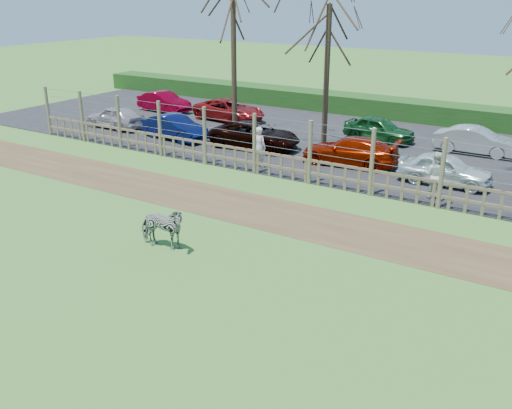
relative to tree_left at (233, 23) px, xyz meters
The scene contains 19 objects.
ground 15.17m from the tree_left, 62.53° to the right, with size 120.00×120.00×0.00m, color #6A9F45.
dirt_strip 11.74m from the tree_left, 50.91° to the right, with size 34.00×2.80×0.01m, color brown.
asphalt 8.81m from the tree_left, 17.10° to the left, with size 44.00×13.00×0.04m, color #232326.
hedge 12.20m from the tree_left, 54.16° to the left, with size 46.00×2.00×1.10m, color #1E4716.
fence 9.25m from the tree_left, 34.70° to the right, with size 30.16×0.16×2.50m.
tree_left is the anchor object (origin of this frame).
tree_mid 4.67m from the tree_left, 12.53° to the left, with size 4.80×4.80×6.83m.
zebra 14.16m from the tree_left, 65.22° to the right, with size 0.71×1.55×1.31m, color gray.
visitor_a 7.05m from the tree_left, 44.70° to the right, with size 0.63×0.41×1.72m, color silver.
visitor_b 12.60m from the tree_left, 18.33° to the right, with size 0.84×0.65×1.72m, color silver.
car_0 8.48m from the tree_left, 165.88° to the right, with size 1.42×3.52×1.20m, color beige.
car_1 5.81m from the tree_left, 141.87° to the right, with size 1.27×3.64×1.20m, color #0A1348.
car_2 5.48m from the tree_left, 31.06° to the right, with size 1.99×4.32×1.20m, color black.
car_3 8.58m from the tree_left, 11.31° to the right, with size 1.68×4.13×1.20m, color #8B1300.
car_4 12.21m from the tree_left, ahead, with size 1.42×3.52×1.20m, color silver.
car_7 9.38m from the tree_left, 156.93° to the left, with size 1.27×3.64×1.20m, color maroon.
car_8 6.39m from the tree_left, 128.41° to the left, with size 1.99×4.32×1.20m, color maroon.
car_10 8.75m from the tree_left, 26.26° to the left, with size 1.42×3.52×1.20m, color #185622.
car_11 12.54m from the tree_left, 16.71° to the left, with size 1.27×3.64×1.20m, color beige.
Camera 1 is at (9.39, -10.96, 7.11)m, focal length 40.00 mm.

